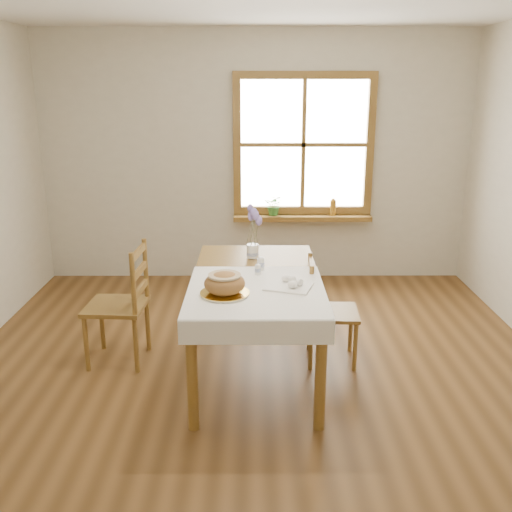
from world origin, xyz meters
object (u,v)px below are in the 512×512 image
at_px(bread_plate, 225,294).
at_px(flower_vase, 253,252).
at_px(chair_left, 116,304).
at_px(chair_right, 332,311).
at_px(dining_table, 256,287).

xyz_separation_m(bread_plate, flower_vase, (0.18, 0.82, 0.03)).
bearing_deg(chair_left, bread_plate, 59.15).
height_order(chair_right, bread_plate, chair_right).
xyz_separation_m(chair_right, flower_vase, (-0.61, 0.25, 0.39)).
relative_size(dining_table, chair_right, 1.95).
xyz_separation_m(dining_table, bread_plate, (-0.20, -0.40, 0.10)).
bearing_deg(bread_plate, flower_vase, 77.87).
height_order(dining_table, flower_vase, flower_vase).
height_order(dining_table, chair_right, chair_right).
bearing_deg(bread_plate, chair_left, 145.87).
bearing_deg(chair_left, dining_table, 83.43).
relative_size(chair_left, bread_plate, 3.00).
relative_size(chair_left, flower_vase, 8.84).
relative_size(dining_table, flower_vase, 15.24).
bearing_deg(flower_vase, dining_table, -86.65).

